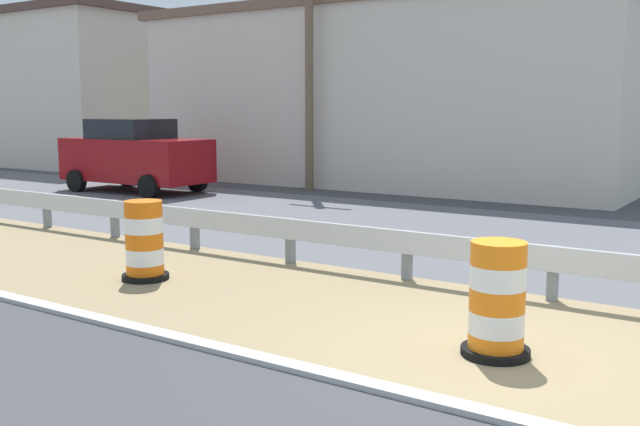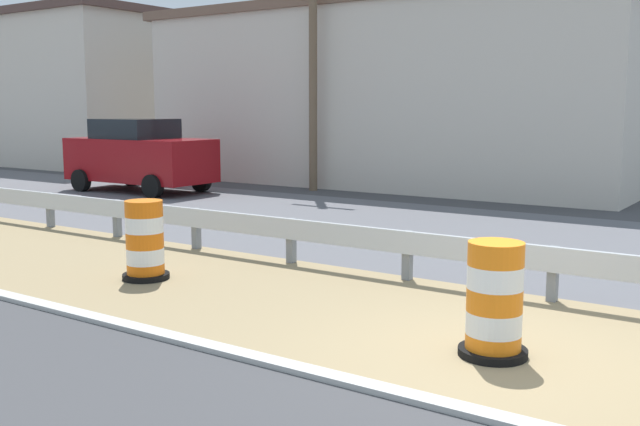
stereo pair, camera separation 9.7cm
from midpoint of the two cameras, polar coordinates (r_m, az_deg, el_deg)
name	(u,v)px [view 1 (the left image)]	position (r m, az deg, el deg)	size (l,w,h in m)	color
ground_plane	(505,361)	(7.29, 13.96, -11.26)	(160.00, 160.00, 0.00)	#3D3D3F
median_dirt_strip	(529,341)	(7.94, 15.78, -9.67)	(3.85, 120.00, 0.01)	#8E7A56
far_lane_asphalt	(635,253)	(13.19, 23.33, -2.91)	(7.25, 120.00, 0.00)	#56565B
curb_near_edge	(450,407)	(6.15, 9.69, -14.81)	(0.20, 120.00, 0.11)	#ADADA8
guardrail_median	(405,244)	(10.19, 6.45, -2.45)	(0.18, 50.90, 0.71)	silver
traffic_barrel_nearest	(497,304)	(7.28, 13.36, -7.01)	(0.67, 0.67, 1.13)	orange
traffic_barrel_close	(144,244)	(10.50, -13.89, -2.38)	(0.66, 0.66, 1.12)	orange
car_mid_far_lane	(135,155)	(21.61, -14.44, 4.40)	(2.21, 4.46, 2.09)	maroon
roadside_shop_near	(388,94)	(23.76, 5.24, 9.28)	(6.31, 16.08, 5.66)	beige
roadside_shop_far	(76,90)	(34.94, -18.68, 9.11)	(8.79, 11.86, 6.34)	beige
utility_pole_near	(309,57)	(21.22, -0.99, 12.19)	(0.24, 1.80, 7.41)	brown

